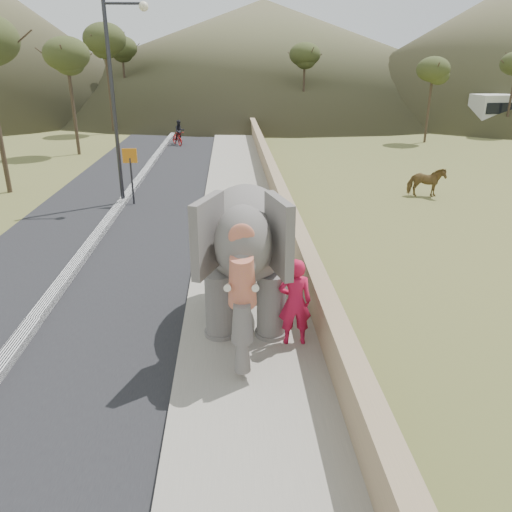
# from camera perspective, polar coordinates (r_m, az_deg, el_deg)

# --- Properties ---
(ground) EXTENTS (160.00, 160.00, 0.00)m
(ground) POSITION_cam_1_polar(r_m,az_deg,el_deg) (11.69, -0.92, -8.30)
(ground) COLOR olive
(ground) RESTS_ON ground
(road) EXTENTS (7.00, 120.00, 0.03)m
(road) POSITION_cam_1_polar(r_m,az_deg,el_deg) (21.46, -15.48, 5.06)
(road) COLOR black
(road) RESTS_ON ground
(median) EXTENTS (0.35, 120.00, 0.22)m
(median) POSITION_cam_1_polar(r_m,az_deg,el_deg) (21.44, -15.51, 5.30)
(median) COLOR black
(median) RESTS_ON ground
(walkway) EXTENTS (3.00, 120.00, 0.15)m
(walkway) POSITION_cam_1_polar(r_m,az_deg,el_deg) (20.94, -1.96, 5.60)
(walkway) COLOR #9E9687
(walkway) RESTS_ON ground
(parapet) EXTENTS (0.30, 120.00, 1.10)m
(parapet) POSITION_cam_1_polar(r_m,az_deg,el_deg) (20.91, 2.58, 6.92)
(parapet) COLOR tan
(parapet) RESTS_ON ground
(lamppost) EXTENTS (1.76, 0.36, 8.00)m
(lamppost) POSITION_cam_1_polar(r_m,az_deg,el_deg) (21.74, -15.34, 18.33)
(lamppost) COLOR #323136
(lamppost) RESTS_ON ground
(signboard) EXTENTS (0.60, 0.08, 2.40)m
(signboard) POSITION_cam_1_polar(r_m,az_deg,el_deg) (21.85, -14.13, 9.88)
(signboard) COLOR #2D2D33
(signboard) RESTS_ON ground
(cow) EXTENTS (1.69, 0.99, 1.34)m
(cow) POSITION_cam_1_polar(r_m,az_deg,el_deg) (23.97, 18.87, 7.99)
(cow) COLOR brown
(cow) RESTS_ON ground
(distant_car) EXTENTS (4.55, 3.00, 1.44)m
(distant_car) POSITION_cam_1_polar(r_m,az_deg,el_deg) (49.37, 21.84, 14.13)
(distant_car) COLOR silver
(distant_car) RESTS_ON ground
(hill_far) EXTENTS (80.00, 80.00, 14.00)m
(hill_far) POSITION_cam_1_polar(r_m,az_deg,el_deg) (80.32, 0.85, 22.36)
(hill_far) COLOR brown
(hill_far) RESTS_ON ground
(elephant_and_man) EXTENTS (2.57, 4.61, 3.24)m
(elephant_and_man) POSITION_cam_1_polar(r_m,az_deg,el_deg) (11.37, -0.97, 0.63)
(elephant_and_man) COLOR slate
(elephant_and_man) RESTS_ON ground
(motorcyclist) EXTENTS (1.35, 1.95, 1.77)m
(motorcyclist) POSITION_cam_1_polar(r_m,az_deg,el_deg) (37.67, -8.89, 13.43)
(motorcyclist) COLOR #9A0E0E
(motorcyclist) RESTS_ON ground
(trees) EXTENTS (48.88, 44.47, 8.83)m
(trees) POSITION_cam_1_polar(r_m,az_deg,el_deg) (37.97, -3.86, 18.57)
(trees) COLOR #473828
(trees) RESTS_ON ground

